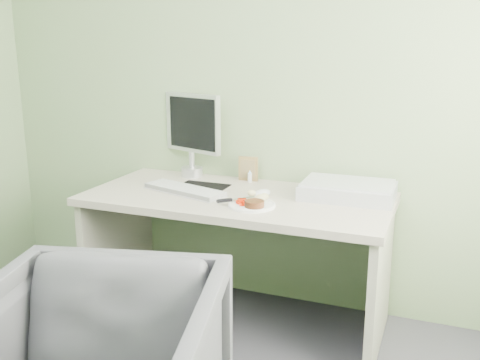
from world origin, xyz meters
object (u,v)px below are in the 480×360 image
at_px(plate, 252,205).
at_px(monitor, 192,130).
at_px(desk, 237,228).
at_px(scanner, 348,191).

bearing_deg(plate, monitor, 139.51).
xyz_separation_m(desk, plate, (0.14, -0.16, 0.19)).
relative_size(plate, monitor, 0.47).
distance_m(plate, monitor, 0.77).
relative_size(desk, scanner, 3.38).
xyz_separation_m(scanner, monitor, (-0.96, 0.15, 0.24)).
bearing_deg(desk, monitor, 142.73).
bearing_deg(scanner, plate, -142.65).
bearing_deg(scanner, desk, -164.20).
distance_m(desk, scanner, 0.62).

